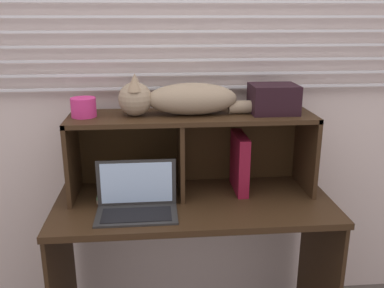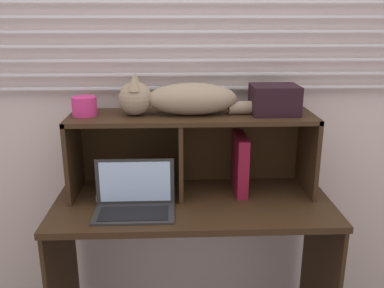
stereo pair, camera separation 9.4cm
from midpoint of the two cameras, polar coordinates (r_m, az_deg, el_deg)
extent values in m
cube|color=beige|center=(2.18, -1.75, 7.88)|extent=(4.40, 0.04, 2.50)
cube|color=silver|center=(2.14, -1.66, 7.62)|extent=(2.60, 0.02, 0.01)
cube|color=silver|center=(2.13, -1.68, 9.43)|extent=(2.60, 0.02, 0.01)
cube|color=silver|center=(2.12, -1.70, 11.27)|extent=(2.60, 0.02, 0.01)
cube|color=silver|center=(2.11, -1.71, 13.11)|extent=(2.60, 0.02, 0.01)
cube|color=silver|center=(2.11, -1.73, 14.97)|extent=(2.60, 0.02, 0.01)
cube|color=silver|center=(2.11, -1.75, 16.82)|extent=(2.60, 0.02, 0.01)
cube|color=silver|center=(2.11, -1.76, 18.68)|extent=(2.60, 0.02, 0.01)
cube|color=#332213|center=(2.02, -1.04, -8.10)|extent=(1.31, 0.58, 0.03)
cube|color=#332213|center=(2.27, -18.29, -17.00)|extent=(0.02, 0.52, 0.72)
cube|color=#332213|center=(2.34, 15.64, -15.58)|extent=(0.02, 0.52, 0.72)
cube|color=#332213|center=(2.00, -1.35, 3.70)|extent=(1.16, 0.32, 0.02)
cube|color=#332213|center=(2.10, -17.10, -1.73)|extent=(0.02, 0.32, 0.39)
cube|color=#332213|center=(2.17, 13.95, -0.87)|extent=(0.02, 0.32, 0.39)
cube|color=#332213|center=(2.05, -2.87, -1.68)|extent=(0.02, 0.30, 0.37)
cube|color=#342310|center=(2.20, -1.59, -0.07)|extent=(1.16, 0.01, 0.39)
ellipsoid|color=gray|center=(1.98, -1.51, 6.10)|extent=(0.42, 0.18, 0.15)
sphere|color=gray|center=(1.98, -9.04, 6.01)|extent=(0.16, 0.16, 0.16)
cone|color=gray|center=(1.93, -9.22, 8.07)|extent=(0.07, 0.07, 0.07)
cone|color=gray|center=(2.01, -9.08, 8.42)|extent=(0.07, 0.07, 0.07)
cylinder|color=gray|center=(2.03, 6.66, 5.00)|extent=(0.22, 0.06, 0.06)
cube|color=#2A2A2A|center=(1.90, -8.91, -9.47)|extent=(0.36, 0.20, 0.01)
cube|color=#2A2A2A|center=(1.94, -8.90, -5.18)|extent=(0.36, 0.01, 0.22)
cube|color=#ADD1F9|center=(1.93, -8.90, -5.23)|extent=(0.32, 0.00, 0.19)
cube|color=black|center=(1.88, -8.94, -9.43)|extent=(0.30, 0.14, 0.00)
cube|color=maroon|center=(2.10, 5.16, -2.52)|extent=(0.05, 0.24, 0.29)
cube|color=gray|center=(2.14, -11.37, -6.29)|extent=(0.17, 0.24, 0.02)
cube|color=#4D6F4D|center=(2.13, -11.41, -5.94)|extent=(0.17, 0.24, 0.01)
cube|color=maroon|center=(2.11, -11.12, -5.60)|extent=(0.17, 0.24, 0.02)
cube|color=tan|center=(2.11, -11.28, -5.10)|extent=(0.17, 0.24, 0.02)
cylinder|color=#C92F77|center=(2.02, -15.74, 4.78)|extent=(0.11, 0.11, 0.09)
cube|color=black|center=(2.05, 9.64, 6.04)|extent=(0.22, 0.18, 0.14)
camera|label=1|loc=(0.05, -91.33, -0.41)|focal=39.48mm
camera|label=2|loc=(0.05, 88.67, 0.41)|focal=39.48mm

